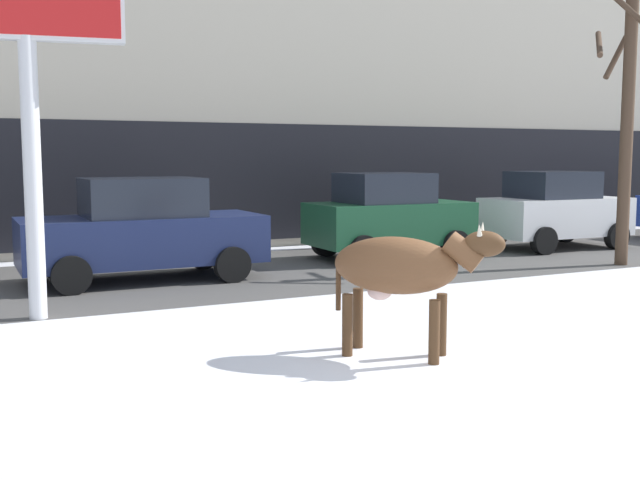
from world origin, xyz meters
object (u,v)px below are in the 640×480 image
(car_white_hatchback, at_px, (555,210))
(bare_tree_left_lot, at_px, (625,122))
(car_darkgreen_hatchback, at_px, (388,216))
(car_navy_sedan, at_px, (143,230))
(pedestrian_near_billboard, at_px, (355,211))
(cow_brown, at_px, (401,268))

(car_white_hatchback, xyz_separation_m, bare_tree_left_lot, (-0.81, -2.74, 1.98))
(car_darkgreen_hatchback, distance_m, car_white_hatchback, 4.56)
(car_navy_sedan, height_order, pedestrian_near_billboard, car_navy_sedan)
(cow_brown, height_order, pedestrian_near_billboard, pedestrian_near_billboard)
(cow_brown, height_order, car_darkgreen_hatchback, car_darkgreen_hatchback)
(car_white_hatchback, distance_m, pedestrian_near_billboard, 4.83)
(car_darkgreen_hatchback, height_order, car_white_hatchback, same)
(car_darkgreen_hatchback, bearing_deg, cow_brown, -120.16)
(car_white_hatchback, relative_size, bare_tree_left_lot, 0.64)
(car_white_hatchback, bearing_deg, bare_tree_left_lot, -106.52)
(car_navy_sedan, distance_m, pedestrian_near_billboard, 6.40)
(car_darkgreen_hatchback, relative_size, car_white_hatchback, 1.00)
(cow_brown, xyz_separation_m, pedestrian_near_billboard, (4.39, 9.10, -0.11))
(bare_tree_left_lot, bearing_deg, pedestrian_near_billboard, 124.48)
(car_navy_sedan, relative_size, car_darkgreen_hatchback, 1.20)
(cow_brown, distance_m, bare_tree_left_lot, 9.04)
(car_darkgreen_hatchback, distance_m, bare_tree_left_lot, 5.17)
(car_white_hatchback, relative_size, pedestrian_near_billboard, 2.03)
(car_navy_sedan, height_order, car_darkgreen_hatchback, car_darkgreen_hatchback)
(car_darkgreen_hatchback, bearing_deg, car_white_hatchback, -2.78)
(cow_brown, distance_m, car_darkgreen_hatchback, 8.14)
(bare_tree_left_lot, bearing_deg, car_darkgreen_hatchback, 141.66)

